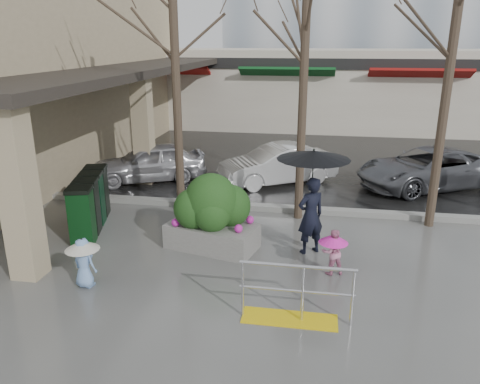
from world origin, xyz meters
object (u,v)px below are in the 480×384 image
(handrail, at_px, (294,300))
(planter, at_px, (212,213))
(woman, at_px, (312,187))
(car_b, at_px, (277,165))
(tree_west, at_px, (173,14))
(car_a, at_px, (149,162))
(car_c, at_px, (428,168))
(news_boxes, at_px, (90,202))
(tree_midwest, at_px, (307,5))
(tree_mideast, at_px, (456,22))
(child_pink, at_px, (333,248))
(child_blue, at_px, (83,257))

(handrail, bearing_deg, planter, 127.21)
(woman, relative_size, car_b, 0.61)
(tree_west, relative_size, car_a, 1.84)
(car_c, bearing_deg, news_boxes, -88.94)
(car_a, bearing_deg, car_c, 69.12)
(woman, distance_m, car_b, 5.31)
(woman, xyz_separation_m, car_a, (-5.40, 4.68, -0.89))
(news_boxes, bearing_deg, planter, -26.31)
(tree_midwest, height_order, news_boxes, tree_midwest)
(tree_mideast, xyz_separation_m, woman, (-2.95, -2.10, -3.34))
(tree_midwest, xyz_separation_m, child_pink, (0.82, -3.02, -4.68))
(child_pink, relative_size, car_b, 0.25)
(car_a, bearing_deg, tree_mideast, 47.10)
(tree_west, xyz_separation_m, car_a, (-1.86, 2.59, -4.45))
(child_pink, bearing_deg, planter, -34.78)
(tree_west, xyz_separation_m, tree_mideast, (6.50, 0.00, -0.22))
(tree_west, xyz_separation_m, news_boxes, (-1.84, -1.57, -4.41))
(handrail, height_order, child_blue, handrail)
(tree_west, relative_size, tree_mideast, 1.05)
(handrail, bearing_deg, tree_west, 124.99)
(handrail, distance_m, child_pink, 1.91)
(handrail, relative_size, car_b, 0.50)
(handrail, distance_m, planter, 3.29)
(child_pink, bearing_deg, car_b, -92.10)
(handrail, xyz_separation_m, car_a, (-5.22, 7.39, 0.25))
(handrail, height_order, woman, woman)
(tree_mideast, bearing_deg, child_blue, -148.67)
(tree_midwest, height_order, tree_mideast, tree_midwest)
(planter, bearing_deg, woman, 2.85)
(woman, xyz_separation_m, planter, (-2.16, -0.11, -0.69))
(tree_west, relative_size, planter, 3.14)
(car_a, bearing_deg, car_b, 69.86)
(handrail, height_order, planter, planter)
(planter, relative_size, car_c, 0.48)
(car_b, bearing_deg, news_boxes, -74.20)
(tree_west, height_order, child_blue, tree_west)
(tree_west, bearing_deg, woman, -30.60)
(tree_mideast, height_order, child_blue, tree_mideast)
(news_boxes, height_order, car_b, news_boxes)
(tree_midwest, bearing_deg, child_blue, -131.33)
(handrail, xyz_separation_m, planter, (-1.97, 2.60, 0.45))
(news_boxes, bearing_deg, tree_midwest, 2.08)
(planter, bearing_deg, tree_midwest, 50.59)
(handrail, bearing_deg, car_c, 65.43)
(tree_mideast, xyz_separation_m, car_a, (-8.36, 2.59, -4.23))
(tree_mideast, height_order, planter, tree_mideast)
(planter, distance_m, car_c, 7.95)
(planter, bearing_deg, news_boxes, 168.89)
(tree_west, bearing_deg, handrail, -55.01)
(handrail, distance_m, car_c, 8.95)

